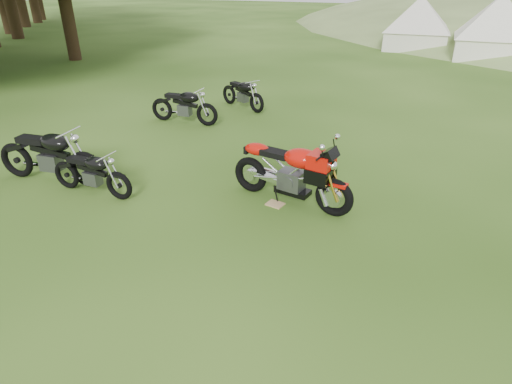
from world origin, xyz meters
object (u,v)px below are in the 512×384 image
at_px(sport_motorcycle, 291,168).
at_px(tent_mid, 496,28).
at_px(plywood_board, 275,204).
at_px(vintage_moto_d, 242,93).
at_px(vintage_moto_b, 48,154).
at_px(vintage_moto_c, 184,105).
at_px(vintage_moto_a, 91,172).
at_px(tent_left, 418,23).

bearing_deg(sport_motorcycle, tent_mid, 87.04).
xyz_separation_m(sport_motorcycle, plywood_board, (-0.19, -0.19, -0.64)).
bearing_deg(tent_mid, vintage_moto_d, -121.00).
bearing_deg(vintage_moto_b, plywood_board, 3.48).
relative_size(vintage_moto_c, tent_mid, 0.59).
xyz_separation_m(vintage_moto_b, vintage_moto_d, (1.11, 5.99, -0.10)).
bearing_deg(tent_mid, vintage_moto_a, -112.25).
bearing_deg(sport_motorcycle, tent_left, 98.64).
xyz_separation_m(vintage_moto_a, vintage_moto_b, (-1.06, 0.08, 0.14)).
bearing_deg(tent_mid, vintage_moto_b, -115.18).
xyz_separation_m(vintage_moto_b, tent_mid, (8.08, 18.15, 0.81)).
height_order(vintage_moto_d, tent_left, tent_left).
height_order(vintage_moto_b, vintage_moto_d, vintage_moto_b).
bearing_deg(plywood_board, vintage_moto_a, -163.41).
bearing_deg(vintage_moto_c, tent_left, 71.59).
bearing_deg(tent_left, vintage_moto_d, -106.65).
height_order(vintage_moto_c, vintage_moto_d, vintage_moto_c).
xyz_separation_m(vintage_moto_a, tent_mid, (7.02, 18.23, 0.94)).
distance_m(vintage_moto_b, tent_left, 20.32).
distance_m(plywood_board, vintage_moto_a, 3.30).
height_order(sport_motorcycle, vintage_moto_a, sport_motorcycle).
bearing_deg(plywood_board, vintage_moto_b, -168.46).
bearing_deg(vintage_moto_d, sport_motorcycle, -31.85).
height_order(vintage_moto_a, tent_mid, tent_mid).
bearing_deg(vintage_moto_a, vintage_moto_b, 174.08).
distance_m(plywood_board, tent_mid, 17.78).
bearing_deg(vintage_moto_b, sport_motorcycle, 5.32).
relative_size(vintage_moto_d, tent_mid, 0.55).
bearing_deg(tent_mid, vintage_moto_c, -120.07).
height_order(sport_motorcycle, tent_left, tent_left).
distance_m(vintage_moto_b, tent_mid, 19.89).
bearing_deg(tent_left, vintage_moto_b, -105.58).
bearing_deg(vintage_moto_d, tent_mid, 84.88).
xyz_separation_m(vintage_moto_a, vintage_moto_c, (-0.74, 4.17, 0.06)).
bearing_deg(sport_motorcycle, vintage_moto_b, -157.40).
height_order(vintage_moto_a, vintage_moto_d, vintage_moto_d).
bearing_deg(tent_mid, plywood_board, -103.86).
height_order(plywood_board, tent_left, tent_left).
xyz_separation_m(plywood_board, vintage_moto_d, (-3.08, 5.14, 0.45)).
relative_size(vintage_moto_c, tent_left, 0.62).
xyz_separation_m(plywood_board, vintage_moto_b, (-4.19, -0.86, 0.56)).
bearing_deg(vintage_moto_b, tent_mid, 57.95).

